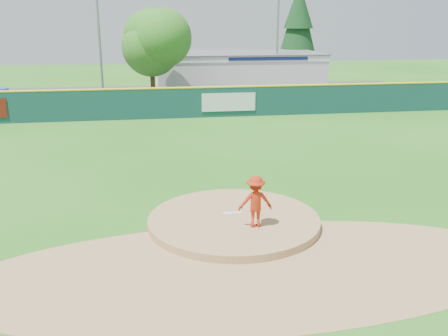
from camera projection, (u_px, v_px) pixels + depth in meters
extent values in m
plane|color=#286B19|center=(234.00, 224.00, 16.06)|extent=(120.00, 120.00, 0.00)
cylinder|color=#9E774C|center=(234.00, 224.00, 16.06)|extent=(5.50, 5.50, 0.50)
cube|color=white|center=(232.00, 213.00, 16.26)|extent=(0.60, 0.15, 0.04)
cylinder|color=#9E774C|center=(253.00, 268.00, 13.22)|extent=(15.40, 15.40, 0.01)
cube|color=#38383A|center=(177.00, 97.00, 41.58)|extent=(44.00, 16.00, 0.02)
imported|color=#B0270F|center=(255.00, 201.00, 15.07)|extent=(1.05, 0.62, 1.61)
imported|color=white|center=(205.00, 96.00, 38.34)|extent=(4.57, 2.63, 1.20)
cube|color=silver|center=(237.00, 71.00, 46.75)|extent=(15.00, 8.00, 3.20)
cube|color=white|center=(246.00, 59.00, 42.55)|extent=(15.00, 0.06, 0.55)
cube|color=#0F194C|center=(269.00, 59.00, 42.81)|extent=(7.00, 0.03, 0.28)
cube|color=#59595B|center=(237.00, 53.00, 46.27)|extent=(15.20, 8.20, 0.12)
cube|color=white|center=(229.00, 102.00, 33.14)|extent=(3.60, 0.04, 1.20)
cube|color=#1A29E2|center=(0.00, 89.00, 35.44)|extent=(1.00, 1.00, 0.10)
cube|color=gray|center=(1.00, 100.00, 35.67)|extent=(0.96, 0.96, 1.46)
cube|color=#123A3B|center=(186.00, 103.00, 32.79)|extent=(40.00, 0.10, 2.00)
cylinder|color=yellow|center=(186.00, 88.00, 32.50)|extent=(40.00, 0.14, 0.14)
cylinder|color=#382314|center=(153.00, 85.00, 39.02)|extent=(0.36, 0.36, 2.60)
sphere|color=#387F23|center=(151.00, 43.00, 38.08)|extent=(5.60, 5.60, 5.60)
cylinder|color=#382314|center=(296.00, 74.00, 51.81)|extent=(0.40, 0.40, 1.60)
cone|color=#113A16|center=(298.00, 26.00, 50.44)|extent=(4.40, 4.40, 7.90)
cylinder|color=gray|center=(99.00, 29.00, 39.10)|extent=(0.20, 0.20, 11.00)
cylinder|color=gray|center=(277.00, 34.00, 43.38)|extent=(0.20, 0.20, 10.00)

